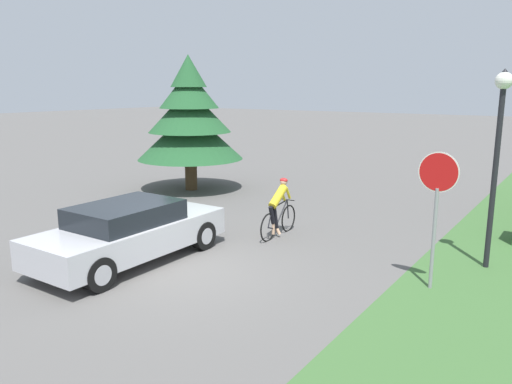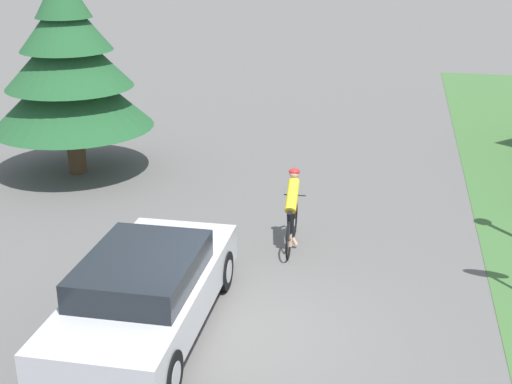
{
  "view_description": "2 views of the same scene",
  "coord_description": "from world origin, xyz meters",
  "px_view_note": "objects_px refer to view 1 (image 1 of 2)",
  "views": [
    {
      "loc": [
        6.95,
        -7.54,
        3.86
      ],
      "look_at": [
        -0.27,
        3.06,
        1.18
      ],
      "focal_mm": 35.0,
      "sensor_mm": 36.0,
      "label": 1
    },
    {
      "loc": [
        2.06,
        -9.37,
        5.98
      ],
      "look_at": [
        -0.26,
        2.31,
        1.49
      ],
      "focal_mm": 50.0,
      "sensor_mm": 36.0,
      "label": 2
    }
  ],
  "objects_px": {
    "cyclist": "(278,209)",
    "stop_sign": "(437,192)",
    "sedan_left_lane": "(129,232)",
    "street_lamp": "(499,132)",
    "conifer_tall_near": "(190,120)"
  },
  "relations": [
    {
      "from": "cyclist",
      "to": "stop_sign",
      "type": "height_order",
      "value": "stop_sign"
    },
    {
      "from": "cyclist",
      "to": "stop_sign",
      "type": "relative_size",
      "value": 0.68
    },
    {
      "from": "sedan_left_lane",
      "to": "stop_sign",
      "type": "height_order",
      "value": "stop_sign"
    },
    {
      "from": "street_lamp",
      "to": "conifer_tall_near",
      "type": "height_order",
      "value": "conifer_tall_near"
    },
    {
      "from": "street_lamp",
      "to": "conifer_tall_near",
      "type": "xyz_separation_m",
      "value": [
        -11.09,
        2.84,
        -0.28
      ]
    },
    {
      "from": "sedan_left_lane",
      "to": "cyclist",
      "type": "relative_size",
      "value": 2.49
    },
    {
      "from": "sedan_left_lane",
      "to": "street_lamp",
      "type": "distance_m",
      "value": 8.24
    },
    {
      "from": "conifer_tall_near",
      "to": "stop_sign",
      "type": "bearing_deg",
      "value": -24.45
    },
    {
      "from": "sedan_left_lane",
      "to": "street_lamp",
      "type": "bearing_deg",
      "value": -58.91
    },
    {
      "from": "street_lamp",
      "to": "conifer_tall_near",
      "type": "distance_m",
      "value": 11.45
    },
    {
      "from": "sedan_left_lane",
      "to": "conifer_tall_near",
      "type": "bearing_deg",
      "value": 31.67
    },
    {
      "from": "conifer_tall_near",
      "to": "street_lamp",
      "type": "bearing_deg",
      "value": -14.39
    },
    {
      "from": "stop_sign",
      "to": "sedan_left_lane",
      "type": "bearing_deg",
      "value": 23.79
    },
    {
      "from": "stop_sign",
      "to": "street_lamp",
      "type": "height_order",
      "value": "street_lamp"
    },
    {
      "from": "cyclist",
      "to": "street_lamp",
      "type": "xyz_separation_m",
      "value": [
        5.03,
        0.54,
        2.24
      ]
    }
  ]
}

